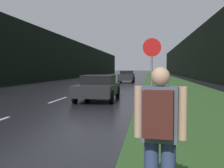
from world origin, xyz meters
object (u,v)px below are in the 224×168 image
(hitchhiker_with_backpack, at_px, (160,132))
(car_passing_far, at_px, (127,76))
(car_passing_near, at_px, (98,87))
(stop_sign, at_px, (152,68))

(hitchhiker_with_backpack, bearing_deg, car_passing_far, 103.15)
(hitchhiker_with_backpack, bearing_deg, car_passing_near, 111.51)
(hitchhiker_with_backpack, height_order, car_passing_near, hitchhiker_with_backpack)
(car_passing_near, bearing_deg, stop_sign, 121.04)
(hitchhiker_with_backpack, xyz_separation_m, car_passing_far, (-2.86, 32.08, -0.23))
(stop_sign, xyz_separation_m, car_passing_far, (-2.85, 24.86, -0.97))
(stop_sign, relative_size, car_passing_far, 0.59)
(stop_sign, relative_size, car_passing_near, 0.61)
(hitchhiker_with_backpack, distance_m, car_passing_far, 32.21)
(hitchhiker_with_backpack, xyz_separation_m, car_passing_near, (-2.86, 11.96, -0.29))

